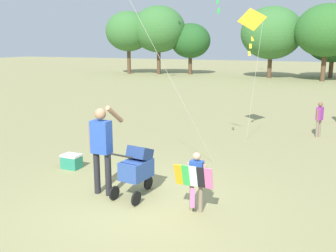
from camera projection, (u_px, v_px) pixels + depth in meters
The scene contains 8 objects.
ground_plane at pixel (138, 204), 7.16m from camera, with size 120.00×120.00×0.00m, color #938E5B.
treeline_distant at pixel (288, 33), 31.62m from camera, with size 38.31×7.81×6.46m.
child_with_butterfly_kite at pixel (196, 177), 6.71m from camera, with size 0.69×0.34×1.11m.
person_adult_flyer at pixel (102, 143), 7.44m from camera, with size 0.57×0.53×1.84m.
stroller at pixel (137, 167), 7.45m from camera, with size 0.60×1.11×1.03m.
kite_orange_delta at pixel (252, 24), 11.22m from camera, with size 0.98×1.45×4.04m.
person_couple_left at pixel (319, 117), 12.15m from camera, with size 0.23×0.35×1.15m.
cooler_box at pixel (72, 161), 9.20m from camera, with size 0.45×0.33×0.35m.
Camera 1 is at (3.20, -5.88, 3.00)m, focal length 40.35 mm.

